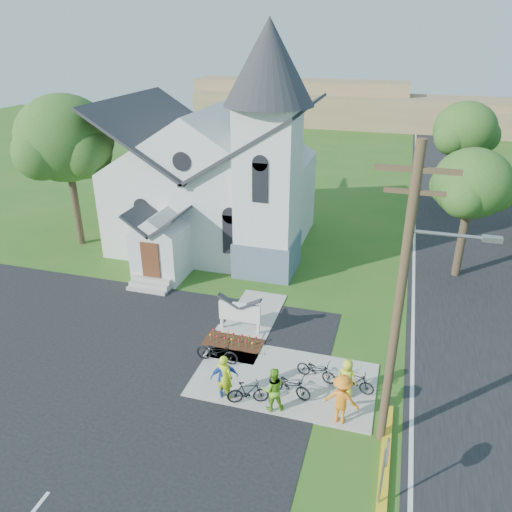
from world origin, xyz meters
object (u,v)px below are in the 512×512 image
(stop_sign, at_px, (386,461))
(bike_4, at_px, (316,370))
(bike_2, at_px, (290,385))
(cyclist_3, at_px, (342,399))
(bike_1, at_px, (248,392))
(church_sign, at_px, (240,313))
(cyclist_2, at_px, (224,377))
(bike_0, at_px, (217,352))
(cyclist_0, at_px, (224,377))
(cyclist_1, at_px, (273,389))
(bike_3, at_px, (355,382))
(cyclist_4, at_px, (347,378))
(utility_pole, at_px, (402,298))

(stop_sign, relative_size, bike_4, 1.53)
(bike_2, height_order, cyclist_3, cyclist_3)
(bike_1, height_order, bike_2, bike_1)
(church_sign, distance_m, cyclist_2, 4.33)
(bike_0, relative_size, cyclist_3, 0.95)
(church_sign, xyz_separation_m, cyclist_0, (0.82, -4.32, -0.05))
(bike_0, xyz_separation_m, cyclist_1, (2.86, -2.03, 0.38))
(cyclist_1, height_order, bike_4, cyclist_1)
(bike_4, bearing_deg, bike_0, 104.86)
(cyclist_0, xyz_separation_m, cyclist_2, (-0.01, 0.07, -0.05))
(bike_2, distance_m, bike_3, 2.46)
(cyclist_0, bearing_deg, bike_4, -138.87)
(cyclist_4, height_order, bike_4, cyclist_4)
(church_sign, relative_size, bike_4, 1.36)
(bike_2, bearing_deg, cyclist_3, -97.15)
(cyclist_0, xyz_separation_m, bike_4, (3.06, 1.99, -0.50))
(bike_2, bearing_deg, cyclist_1, 170.06)
(bike_0, distance_m, bike_3, 5.60)
(cyclist_2, relative_size, bike_4, 1.08)
(church_sign, xyz_separation_m, cyclist_2, (0.81, -4.25, -0.10))
(bike_0, distance_m, cyclist_3, 5.65)
(utility_pole, relative_size, bike_3, 6.80)
(cyclist_3, height_order, bike_4, cyclist_3)
(utility_pole, relative_size, stop_sign, 4.03)
(cyclist_1, xyz_separation_m, bike_4, (1.21, 2.07, -0.43))
(cyclist_0, relative_size, bike_4, 1.14)
(church_sign, height_order, stop_sign, stop_sign)
(utility_pole, distance_m, cyclist_4, 5.14)
(utility_pole, distance_m, bike_0, 8.65)
(stop_sign, height_order, cyclist_0, stop_sign)
(utility_pole, bearing_deg, bike_3, 119.55)
(bike_0, distance_m, bike_2, 3.48)
(bike_0, distance_m, cyclist_1, 3.53)
(cyclist_4, bearing_deg, stop_sign, 123.27)
(church_sign, distance_m, cyclist_3, 6.68)
(bike_1, xyz_separation_m, cyclist_2, (-0.93, 0.10, 0.41))
(stop_sign, distance_m, cyclist_0, 6.63)
(church_sign, bearing_deg, bike_3, -26.08)
(bike_1, relative_size, bike_2, 0.89)
(bike_1, distance_m, cyclist_2, 1.02)
(cyclist_4, relative_size, bike_4, 0.95)
(stop_sign, distance_m, cyclist_1, 5.05)
(church_sign, bearing_deg, bike_1, -68.25)
(church_sign, bearing_deg, bike_4, -31.03)
(bike_3, relative_size, bike_4, 0.91)
(cyclist_1, bearing_deg, bike_4, -143.47)
(stop_sign, height_order, bike_1, stop_sign)
(stop_sign, height_order, cyclist_1, stop_sign)
(bike_1, height_order, cyclist_2, cyclist_2)
(cyclist_0, height_order, cyclist_4, cyclist_0)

